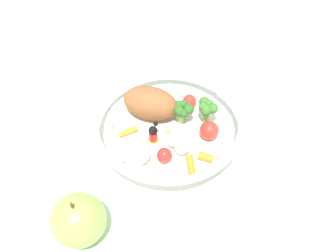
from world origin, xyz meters
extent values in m
plane|color=silver|center=(0.00, 0.00, 0.00)|extent=(2.40, 2.40, 0.00)
cylinder|color=white|center=(-0.01, 0.01, 0.01)|extent=(0.23, 0.23, 0.01)
torus|color=white|center=(-0.01, 0.01, 0.06)|extent=(0.25, 0.25, 0.01)
ellipsoid|color=brown|center=(-0.05, 0.04, 0.04)|extent=(0.10, 0.07, 0.06)
cylinder|color=#7FAD5B|center=(0.04, 0.06, 0.02)|extent=(0.01, 0.01, 0.02)
sphere|color=#386B28|center=(0.05, 0.06, 0.05)|extent=(0.02, 0.02, 0.02)
sphere|color=#386B28|center=(0.04, 0.07, 0.05)|extent=(0.02, 0.02, 0.02)
sphere|color=#386B28|center=(0.03, 0.07, 0.05)|extent=(0.02, 0.02, 0.02)
sphere|color=#386B28|center=(0.03, 0.06, 0.05)|extent=(0.02, 0.02, 0.02)
sphere|color=#386B28|center=(0.04, 0.06, 0.05)|extent=(0.02, 0.02, 0.02)
cylinder|color=#7FAD5B|center=(0.00, 0.05, 0.02)|extent=(0.01, 0.01, 0.02)
sphere|color=#2D6023|center=(0.01, 0.05, 0.05)|extent=(0.02, 0.02, 0.02)
sphere|color=#2D6023|center=(0.01, 0.06, 0.04)|extent=(0.02, 0.02, 0.02)
sphere|color=#2D6023|center=(0.00, 0.06, 0.05)|extent=(0.02, 0.02, 0.02)
sphere|color=#2D6023|center=(-0.01, 0.05, 0.04)|extent=(0.02, 0.02, 0.02)
sphere|color=#2D6023|center=(-0.01, 0.04, 0.04)|extent=(0.02, 0.02, 0.02)
sphere|color=#2D6023|center=(0.00, 0.04, 0.05)|extent=(0.02, 0.02, 0.02)
sphere|color=#2D6023|center=(0.01, 0.04, 0.04)|extent=(0.02, 0.02, 0.02)
sphere|color=white|center=(0.03, 0.00, 0.03)|extent=(0.02, 0.02, 0.02)
sphere|color=white|center=(0.02, 0.00, 0.03)|extent=(0.02, 0.02, 0.02)
sphere|color=white|center=(0.02, 0.00, 0.03)|extent=(0.02, 0.02, 0.02)
sphere|color=white|center=(0.01, -0.01, 0.02)|extent=(0.02, 0.02, 0.02)
sphere|color=white|center=(0.03, -0.01, 0.03)|extent=(0.03, 0.03, 0.03)
sphere|color=silver|center=(-0.03, -0.05, 0.03)|extent=(0.03, 0.03, 0.03)
sphere|color=silver|center=(-0.03, -0.05, 0.02)|extent=(0.03, 0.03, 0.03)
sphere|color=silver|center=(-0.04, -0.05, 0.03)|extent=(0.02, 0.02, 0.02)
sphere|color=silver|center=(-0.04, -0.06, 0.03)|extent=(0.03, 0.03, 0.03)
sphere|color=silver|center=(-0.03, -0.07, 0.02)|extent=(0.03, 0.03, 0.03)
cube|color=yellow|center=(-0.02, -0.01, 0.01)|extent=(0.02, 0.01, 0.00)
cylinder|color=red|center=(-0.02, -0.01, 0.02)|extent=(0.01, 0.01, 0.02)
sphere|color=black|center=(-0.02, -0.01, 0.04)|extent=(0.01, 0.01, 0.01)
sphere|color=black|center=(-0.02, 0.00, 0.04)|extent=(0.01, 0.01, 0.01)
sphere|color=black|center=(-0.02, -0.02, 0.04)|extent=(0.01, 0.01, 0.01)
cylinder|color=orange|center=(-0.07, -0.01, 0.02)|extent=(0.03, 0.03, 0.01)
cylinder|color=orange|center=(0.05, -0.03, 0.02)|extent=(0.03, 0.04, 0.01)
cylinder|color=orange|center=(0.07, -0.01, 0.02)|extent=(0.03, 0.02, 0.01)
sphere|color=red|center=(0.00, 0.09, 0.02)|extent=(0.02, 0.02, 0.02)
sphere|color=red|center=(0.06, 0.04, 0.03)|extent=(0.03, 0.03, 0.03)
sphere|color=red|center=(0.01, -0.04, 0.02)|extent=(0.02, 0.02, 0.02)
sphere|color=#D1B775|center=(0.09, 0.00, 0.02)|extent=(0.01, 0.01, 0.01)
sphere|color=#D1B775|center=(0.00, -0.06, 0.02)|extent=(0.01, 0.01, 0.01)
sphere|color=tan|center=(-0.01, 0.02, 0.02)|extent=(0.01, 0.01, 0.01)
sphere|color=#D1B775|center=(-0.10, -0.01, 0.02)|extent=(0.01, 0.01, 0.01)
sphere|color=#D1B775|center=(-0.06, 0.08, 0.02)|extent=(0.01, 0.01, 0.01)
sphere|color=tan|center=(0.06, 0.06, 0.02)|extent=(0.01, 0.01, 0.01)
sphere|color=#D1B775|center=(0.00, -0.06, 0.02)|extent=(0.01, 0.01, 0.01)
sphere|color=tan|center=(-0.03, 0.07, 0.02)|extent=(0.01, 0.01, 0.01)
sphere|color=#8CB74C|center=(-0.05, -0.19, 0.04)|extent=(0.08, 0.08, 0.08)
cylinder|color=brown|center=(-0.05, -0.19, 0.08)|extent=(0.00, 0.00, 0.01)
cube|color=white|center=(0.07, 0.21, 0.00)|extent=(0.16, 0.13, 0.01)
camera|label=1|loc=(0.15, -0.33, 0.52)|focal=40.02mm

